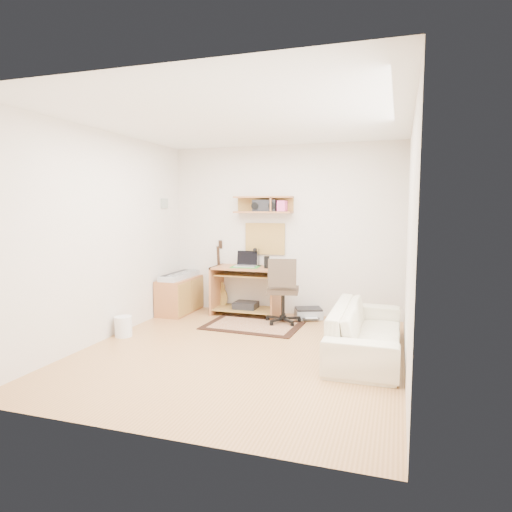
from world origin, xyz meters
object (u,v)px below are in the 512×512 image
(desk, at_px, (246,291))
(sofa, at_px, (367,322))
(printer, at_px, (309,313))
(cabinet, at_px, (180,295))
(task_chair, at_px, (283,290))

(desk, relative_size, sofa, 0.53)
(printer, bearing_deg, cabinet, 164.81)
(desk, height_order, printer, desk)
(task_chair, xyz_separation_m, cabinet, (-1.72, 0.15, -0.21))
(task_chair, bearing_deg, printer, 43.39)
(task_chair, distance_m, sofa, 1.61)
(desk, bearing_deg, cabinet, -170.51)
(desk, xyz_separation_m, task_chair, (0.68, -0.33, 0.11))
(printer, height_order, sofa, sofa)
(task_chair, xyz_separation_m, sofa, (1.24, -1.02, -0.11))
(desk, xyz_separation_m, sofa, (1.91, -1.35, -0.01))
(cabinet, relative_size, printer, 2.29)
(task_chair, bearing_deg, desk, 144.23)
(task_chair, bearing_deg, sofa, -49.78)
(desk, bearing_deg, task_chair, -25.63)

